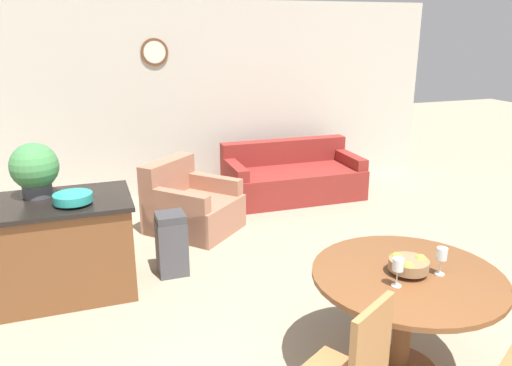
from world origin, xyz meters
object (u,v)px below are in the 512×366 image
object	(u,v)px
couch	(292,178)
armchair	(190,207)
wine_glass_right	(442,255)
teal_bowl	(73,198)
dining_table	(405,297)
kitchen_island	(65,247)
potted_plant	(35,169)
fruit_bowl	(409,264)
trash_bin	(172,244)
wine_glass_left	(398,266)

from	to	relation	value
couch	armchair	xyz separation A→B (m)	(-1.63, -0.74, 0.01)
wine_glass_right	teal_bowl	xyz separation A→B (m)	(-2.26, 1.88, 0.04)
dining_table	wine_glass_right	distance (m)	0.38
dining_table	teal_bowl	world-z (taller)	teal_bowl
kitchen_island	dining_table	bearing A→B (deg)	-41.92
teal_bowl	couch	bearing A→B (deg)	34.68
dining_table	potted_plant	xyz separation A→B (m)	(-2.37, 2.13, 0.55)
fruit_bowl	teal_bowl	distance (m)	2.75
teal_bowl	kitchen_island	bearing A→B (deg)	125.73
wine_glass_right	potted_plant	xyz separation A→B (m)	(-2.56, 2.21, 0.24)
trash_bin	dining_table	bearing A→B (deg)	-58.69
wine_glass_left	trash_bin	size ratio (longest dim) A/B	0.30
couch	fruit_bowl	bearing A→B (deg)	-101.12
wine_glass_left	couch	distance (m)	4.09
wine_glass_left	kitchen_island	distance (m)	2.94
armchair	teal_bowl	bearing A→B (deg)	-177.62
dining_table	potted_plant	bearing A→B (deg)	138.02
wine_glass_right	armchair	size ratio (longest dim) A/B	0.15
fruit_bowl	kitchen_island	distance (m)	2.97
fruit_bowl	kitchen_island	bearing A→B (deg)	138.08
fruit_bowl	wine_glass_left	bearing A→B (deg)	-145.58
dining_table	trash_bin	world-z (taller)	dining_table
wine_glass_right	fruit_bowl	bearing A→B (deg)	157.59
fruit_bowl	kitchen_island	world-z (taller)	fruit_bowl
teal_bowl	potted_plant	distance (m)	0.48
wine_glass_right	potted_plant	bearing A→B (deg)	139.18
wine_glass_left	armchair	bearing A→B (deg)	101.52
potted_plant	armchair	xyz separation A→B (m)	(1.55, 0.93, -0.87)
kitchen_island	couch	distance (m)	3.53
potted_plant	armchair	size ratio (longest dim) A/B	0.38
fruit_bowl	kitchen_island	xyz separation A→B (m)	(-2.19, 1.97, -0.39)
teal_bowl	trash_bin	distance (m)	1.08
wine_glass_left	teal_bowl	size ratio (longest dim) A/B	0.58
wine_glass_left	teal_bowl	xyz separation A→B (m)	(-1.90, 1.92, 0.04)
wine_glass_right	armchair	bearing A→B (deg)	107.78
wine_glass_left	potted_plant	world-z (taller)	potted_plant
teal_bowl	dining_table	bearing A→B (deg)	-41.03
potted_plant	trash_bin	bearing A→B (deg)	-5.53
armchair	couch	bearing A→B (deg)	-18.44
wine_glass_right	teal_bowl	size ratio (longest dim) A/B	0.58
wine_glass_left	potted_plant	xyz separation A→B (m)	(-2.20, 2.25, 0.24)
wine_glass_right	couch	distance (m)	3.99
wine_glass_right	teal_bowl	bearing A→B (deg)	140.25
wine_glass_right	armchair	xyz separation A→B (m)	(-1.01, 3.14, -0.63)
potted_plant	couch	distance (m)	3.70
dining_table	kitchen_island	size ratio (longest dim) A/B	1.05
dining_table	armchair	size ratio (longest dim) A/B	1.00
fruit_bowl	dining_table	bearing A→B (deg)	-27.99
dining_table	trash_bin	bearing A→B (deg)	121.31
fruit_bowl	wine_glass_left	size ratio (longest dim) A/B	1.37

